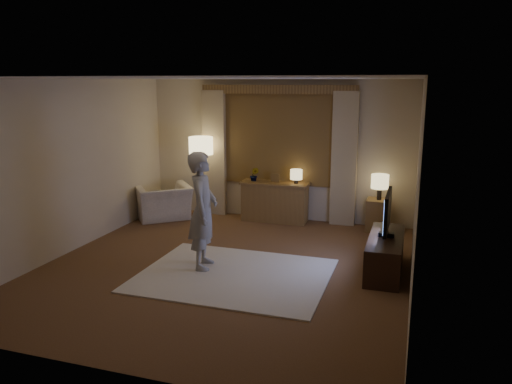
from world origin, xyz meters
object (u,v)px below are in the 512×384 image
at_px(side_table, 378,215).
at_px(person, 203,210).
at_px(tv_stand, 385,254).
at_px(armchair, 163,202).
at_px(sideboard, 275,203).

distance_m(side_table, person, 3.42).
bearing_deg(side_table, person, -130.06).
relative_size(tv_stand, person, 0.86).
bearing_deg(tv_stand, armchair, 160.26).
xyz_separation_m(side_table, tv_stand, (0.25, -1.94, -0.03)).
height_order(armchair, person, person).
distance_m(armchair, side_table, 3.98).
xyz_separation_m(armchair, tv_stand, (4.20, -1.51, -0.07)).
bearing_deg(person, sideboard, -19.14).
bearing_deg(sideboard, side_table, -1.52).
xyz_separation_m(side_table, person, (-2.17, -2.58, 0.55)).
distance_m(armchair, person, 2.84).
distance_m(tv_stand, person, 2.57).
height_order(sideboard, tv_stand, sideboard).
bearing_deg(person, armchair, 26.77).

